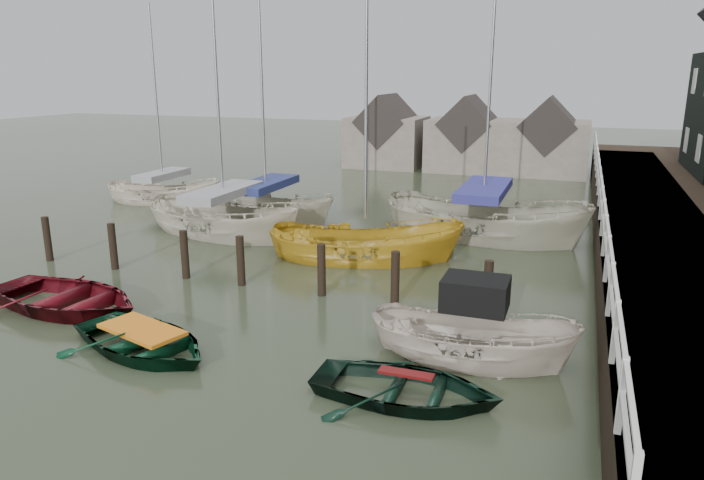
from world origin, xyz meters
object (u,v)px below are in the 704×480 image
at_px(sailboat_a, 225,232).
at_px(sailboat_c, 365,258).
at_px(rowboat_red, 68,310).
at_px(sailboat_d, 482,235).
at_px(motorboat, 471,356).
at_px(rowboat_dkgreen, 406,399).
at_px(sailboat_b, 267,220).
at_px(rowboat_green, 144,352).
at_px(sailboat_e, 164,201).

distance_m(sailboat_a, sailboat_c, 5.90).
bearing_deg(rowboat_red, sailboat_a, 7.34).
bearing_deg(sailboat_d, motorboat, -161.03).
distance_m(rowboat_dkgreen, sailboat_b, 14.50).
distance_m(rowboat_green, motorboat, 6.84).
height_order(rowboat_red, motorboat, motorboat).
relative_size(rowboat_red, motorboat, 1.03).
relative_size(rowboat_red, sailboat_d, 0.36).
height_order(rowboat_dkgreen, sailboat_d, sailboat_d).
distance_m(rowboat_green, rowboat_dkgreen, 5.72).
bearing_deg(rowboat_dkgreen, rowboat_green, 88.32).
xyz_separation_m(sailboat_a, sailboat_b, (0.50, 2.30, -0.00)).
bearing_deg(sailboat_b, rowboat_dkgreen, -129.21).
bearing_deg(sailboat_c, sailboat_b, 42.49).
relative_size(rowboat_red, sailboat_b, 0.41).
xyz_separation_m(rowboat_green, sailboat_d, (5.26, 11.99, 0.06)).
height_order(rowboat_red, sailboat_e, sailboat_e).
relative_size(rowboat_red, sailboat_c, 0.43).
xyz_separation_m(sailboat_c, sailboat_e, (-11.37, 5.23, 0.05)).
xyz_separation_m(sailboat_c, sailboat_d, (3.05, 3.96, 0.05)).
xyz_separation_m(rowboat_green, motorboat, (6.56, 1.94, 0.10)).
relative_size(sailboat_c, sailboat_e, 1.08).
height_order(sailboat_c, sailboat_d, sailboat_d).
distance_m(rowboat_red, rowboat_dkgreen, 9.16).
xyz_separation_m(motorboat, sailboat_a, (-10.13, 7.26, -0.03)).
relative_size(sailboat_b, sailboat_e, 1.12).
bearing_deg(sailboat_d, rowboat_dkgreen, -166.18).
bearing_deg(rowboat_green, rowboat_dkgreen, -73.76).
bearing_deg(sailboat_e, motorboat, -137.10).
relative_size(motorboat, sailboat_e, 0.45).
relative_size(sailboat_c, sailboat_d, 0.85).
distance_m(rowboat_red, sailboat_d, 13.67).
xyz_separation_m(rowboat_red, sailboat_e, (-5.83, 11.90, 0.07)).
distance_m(rowboat_dkgreen, sailboat_c, 8.80).
bearing_deg(rowboat_dkgreen, sailboat_e, 46.90).
relative_size(sailboat_a, sailboat_b, 1.15).
xyz_separation_m(rowboat_green, sailboat_e, (-9.16, 13.26, 0.07)).
height_order(rowboat_green, sailboat_d, sailboat_d).
distance_m(rowboat_red, sailboat_c, 8.67).
xyz_separation_m(rowboat_dkgreen, sailboat_d, (-0.46, 12.03, 0.06)).
distance_m(rowboat_green, sailboat_e, 16.12).
bearing_deg(sailboat_a, sailboat_d, -61.07).
distance_m(rowboat_green, sailboat_a, 9.87).
height_order(rowboat_green, sailboat_e, sailboat_e).
bearing_deg(rowboat_dkgreen, rowboat_red, 79.91).
height_order(rowboat_red, sailboat_a, sailboat_a).
xyz_separation_m(sailboat_b, sailboat_d, (8.33, 0.49, -0.00)).
relative_size(rowboat_dkgreen, sailboat_e, 0.36).
distance_m(rowboat_dkgreen, motorboat, 2.14).
distance_m(sailboat_a, sailboat_d, 9.26).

